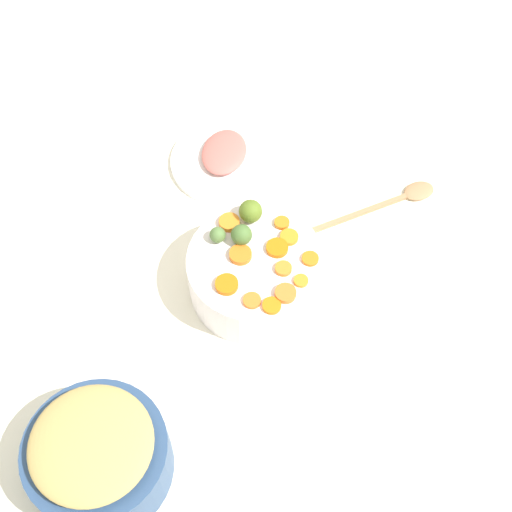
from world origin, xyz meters
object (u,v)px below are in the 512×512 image
metal_pot (100,458)px  ham_plate (226,161)px  serving_bowl_carrots (256,273)px  wooden_spoon (397,199)px

metal_pot → ham_plate: 0.66m
serving_bowl_carrots → wooden_spoon: (-0.02, 0.35, -0.04)m
serving_bowl_carrots → metal_pot: 0.41m
ham_plate → metal_pot: bearing=-47.6°
metal_pot → wooden_spoon: bearing=103.7°
serving_bowl_carrots → metal_pot: metal_pot is taller
metal_pot → wooden_spoon: size_ratio=0.75×
wooden_spoon → ham_plate: (-0.27, -0.24, 0.00)m
metal_pot → ham_plate: metal_pot is taller
metal_pot → wooden_spoon: (-0.18, 0.73, -0.05)m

